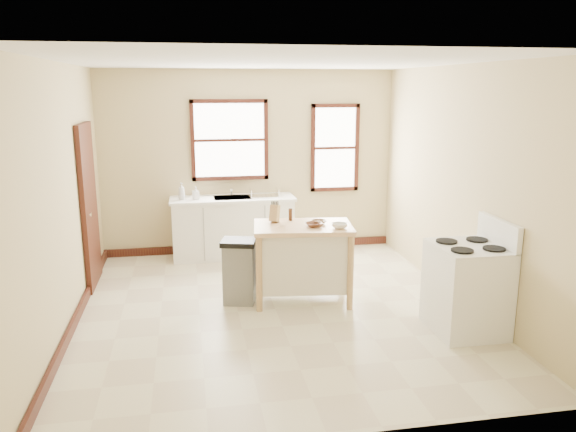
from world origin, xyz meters
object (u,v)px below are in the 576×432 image
at_px(dish_rack, 264,193).
at_px(trash_bin, 239,271).
at_px(soap_bottle_b, 196,193).
at_px(bowl_b, 319,222).
at_px(soap_bottle_a, 182,191).
at_px(pepper_grinder, 290,215).
at_px(kitchen_island, 303,263).
at_px(bowl_c, 340,226).
at_px(gas_stove, 467,276).
at_px(bowl_a, 314,225).
at_px(knife_block, 275,214).

xyz_separation_m(dish_rack, trash_bin, (-0.56, -1.89, -0.58)).
distance_m(soap_bottle_b, bowl_b, 2.36).
bearing_deg(soap_bottle_a, pepper_grinder, -75.32).
height_order(kitchen_island, pepper_grinder, pepper_grinder).
height_order(soap_bottle_a, kitchen_island, soap_bottle_a).
relative_size(kitchen_island, trash_bin, 1.48).
bearing_deg(kitchen_island, bowl_c, -23.16).
xyz_separation_m(trash_bin, gas_stove, (2.28, -1.22, 0.21)).
xyz_separation_m(pepper_grinder, bowl_a, (0.21, -0.35, -0.05)).
xyz_separation_m(soap_bottle_a, bowl_b, (1.62, -1.89, -0.08)).
bearing_deg(kitchen_island, dish_rack, 102.87).
distance_m(soap_bottle_a, soap_bottle_b, 0.21).
height_order(kitchen_island, gas_stove, gas_stove).
relative_size(soap_bottle_b, pepper_grinder, 1.25).
bearing_deg(soap_bottle_a, bowl_b, -72.83).
bearing_deg(soap_bottle_b, gas_stove, -65.04).
distance_m(kitchen_island, bowl_a, 0.52).
xyz_separation_m(soap_bottle_b, dish_rack, (1.02, 0.03, -0.04)).
xyz_separation_m(soap_bottle_b, trash_bin, (0.45, -1.85, -0.62)).
bearing_deg(knife_block, kitchen_island, -5.15).
bearing_deg(kitchen_island, bowl_a, -34.95).
xyz_separation_m(soap_bottle_a, bowl_a, (1.53, -2.02, -0.08)).
height_order(soap_bottle_a, trash_bin, soap_bottle_a).
distance_m(dish_rack, trash_bin, 2.05).
relative_size(knife_block, bowl_c, 1.08).
height_order(dish_rack, kitchen_island, dish_rack).
relative_size(knife_block, trash_bin, 0.26).
distance_m(kitchen_island, gas_stove, 1.91).
height_order(soap_bottle_a, dish_rack, soap_bottle_a).
distance_m(kitchen_island, trash_bin, 0.77).
height_order(pepper_grinder, bowl_c, pepper_grinder).
height_order(bowl_c, gas_stove, gas_stove).
bearing_deg(trash_bin, knife_block, 31.91).
relative_size(pepper_grinder, bowl_c, 0.81).
relative_size(soap_bottle_a, soap_bottle_b, 1.34).
bearing_deg(soap_bottle_b, trash_bin, -92.98).
bearing_deg(gas_stove, knife_block, 143.33).
bearing_deg(bowl_a, soap_bottle_b, 123.24).
xyz_separation_m(knife_block, trash_bin, (-0.45, -0.14, -0.65)).
distance_m(soap_bottle_b, bowl_c, 2.67).
bearing_deg(pepper_grinder, gas_stove, -40.80).
bearing_deg(dish_rack, gas_stove, -63.93).
bearing_deg(kitchen_island, trash_bin, -177.80).
height_order(soap_bottle_a, pepper_grinder, soap_bottle_a).
xyz_separation_m(soap_bottle_a, trash_bin, (0.66, -1.86, -0.65)).
distance_m(soap_bottle_b, knife_block, 1.94).
relative_size(kitchen_island, gas_stove, 0.96).
relative_size(dish_rack, trash_bin, 0.55).
bearing_deg(knife_block, soap_bottle_a, 151.74).
distance_m(soap_bottle_a, knife_block, 2.05).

